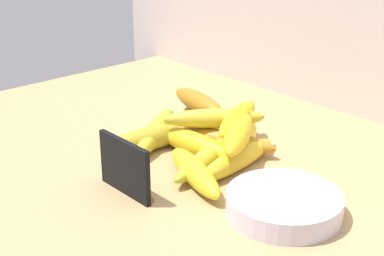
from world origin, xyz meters
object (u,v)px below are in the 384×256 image
object	(u,v)px
banana_2	(156,131)
banana_5	(243,140)
fruit_bowl	(284,204)
banana_4	(194,144)
banana_10	(238,119)
banana_3	(146,140)
banana_6	(195,172)
banana_11	(214,118)
chalkboard_sign	(125,169)
banana_0	(237,159)
banana_12	(199,103)
banana_9	(238,134)
banana_7	(200,122)
banana_8	(211,156)
banana_1	(218,140)

from	to	relation	value
banana_2	banana_5	size ratio (longest dim) A/B	1.16
fruit_bowl	banana_5	bearing A→B (deg)	148.07
banana_4	banana_10	distance (cm)	8.41
fruit_bowl	banana_3	bearing A→B (deg)	-178.37
banana_6	banana_11	bearing A→B (deg)	123.52
banana_3	chalkboard_sign	bearing A→B (deg)	-49.37
banana_0	banana_5	size ratio (longest dim) A/B	1.04
banana_0	banana_2	distance (cm)	17.81
banana_0	banana_6	world-z (taller)	banana_6
banana_6	banana_11	distance (cm)	14.18
banana_0	banana_12	distance (cm)	18.54
chalkboard_sign	fruit_bowl	distance (cm)	23.14
banana_4	banana_9	distance (cm)	8.59
banana_7	banana_12	bearing A→B (deg)	152.82
fruit_bowl	banana_7	xyz separation A→B (cm)	(-29.76, 12.31, 0.06)
banana_4	fruit_bowl	bearing A→B (deg)	-10.47
chalkboard_sign	fruit_bowl	bearing A→B (deg)	32.19
fruit_bowl	banana_2	distance (cm)	31.73
chalkboard_sign	banana_11	size ratio (longest dim) A/B	0.63
banana_10	banana_4	bearing A→B (deg)	-118.73
chalkboard_sign	banana_4	bearing A→B (deg)	100.40
banana_5	banana_7	world-z (taller)	banana_5
banana_7	banana_9	size ratio (longest dim) A/B	0.95
chalkboard_sign	banana_9	distance (cm)	19.64
chalkboard_sign	banana_12	bearing A→B (deg)	113.98
banana_0	banana_4	size ratio (longest dim) A/B	1.04
banana_11	banana_8	bearing A→B (deg)	-48.60
banana_2	banana_11	distance (cm)	11.14
chalkboard_sign	banana_9	world-z (taller)	chalkboard_sign
banana_7	banana_10	size ratio (longest dim) A/B	0.96
banana_6	banana_8	world-z (taller)	banana_6
banana_11	banana_7	bearing A→B (deg)	153.54
banana_7	banana_9	bearing A→B (deg)	-20.54
chalkboard_sign	banana_8	bearing A→B (deg)	83.34
banana_2	banana_3	world-z (taller)	banana_3
banana_5	banana_9	world-z (taller)	banana_9
banana_6	banana_9	world-z (taller)	banana_9
fruit_bowl	banana_10	distance (cm)	22.13
banana_0	banana_4	distance (cm)	8.72
banana_3	banana_6	distance (cm)	14.49
banana_6	banana_7	distance (cm)	21.13
banana_10	banana_0	bearing A→B (deg)	-46.25
banana_0	banana_1	xyz separation A→B (cm)	(-7.33, 2.89, 0.15)
banana_1	chalkboard_sign	bearing A→B (deg)	-85.20
banana_3	banana_11	bearing A→B (deg)	54.57
chalkboard_sign	banana_10	size ratio (longest dim) A/B	0.68
banana_7	banana_8	bearing A→B (deg)	-36.95
banana_4	banana_12	world-z (taller)	banana_12
banana_3	banana_12	xyz separation A→B (cm)	(-1.32, 13.59, 3.06)
banana_3	banana_9	bearing A→B (deg)	28.28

